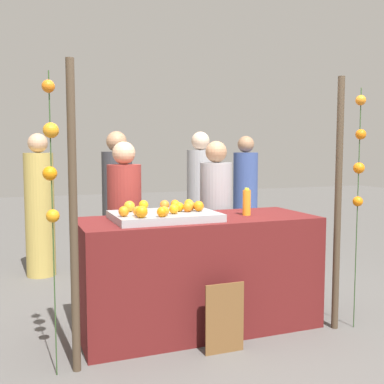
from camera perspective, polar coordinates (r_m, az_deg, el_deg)
The scene contains 31 objects.
ground_plane at distance 4.13m, azimuth 0.78°, elevation -16.08°, with size 24.00×24.00×0.00m, color #565451.
stall_counter at distance 3.98m, azimuth 0.78°, elevation -9.80°, with size 1.97×0.79×0.94m, color #5B1919.
orange_tray at distance 3.77m, azimuth -3.38°, elevation -2.94°, with size 0.83×0.59×0.06m, color #9EA0A5.
orange_0 at distance 4.02m, azimuth -0.39°, elevation -1.43°, with size 0.08×0.08×0.08m, color orange.
orange_1 at distance 3.50m, azimuth -3.70°, elevation -2.44°, with size 0.08×0.08×0.08m, color orange.
orange_2 at distance 3.67m, azimuth -2.22°, elevation -2.09°, with size 0.08×0.08×0.08m, color orange.
orange_3 at distance 3.82m, azimuth 0.81°, elevation -1.73°, with size 0.09×0.09×0.09m, color orange.
orange_4 at distance 4.00m, azimuth -2.08°, elevation -1.48°, with size 0.08×0.08×0.08m, color orange.
orange_5 at distance 3.78m, azimuth -0.53°, elevation -1.85°, with size 0.08×0.08×0.08m, color orange.
orange_6 at distance 3.93m, azimuth -3.35°, elevation -1.57°, with size 0.08×0.08×0.08m, color orange.
orange_7 at distance 3.55m, azimuth -8.31°, elevation -2.36°, with size 0.08×0.08×0.08m, color orange.
orange_8 at distance 3.94m, azimuth -5.92°, elevation -1.58°, with size 0.08×0.08×0.08m, color orange.
orange_9 at distance 3.47m, azimuth -6.16°, elevation -2.42°, with size 0.09×0.09×0.09m, color orange.
orange_10 at distance 3.80m, azimuth -1.58°, elevation -1.83°, with size 0.08×0.08×0.08m, color orange.
orange_11 at distance 3.81m, azimuth -7.63°, elevation -1.74°, with size 0.09×0.09×0.09m, color orange.
orange_12 at distance 3.87m, azimuth -1.99°, elevation -1.67°, with size 0.08×0.08×0.08m, color orange.
orange_13 at distance 3.57m, azimuth -3.37°, elevation -2.33°, with size 0.07×0.07×0.07m, color orange.
orange_14 at distance 3.86m, azimuth -0.21°, elevation -1.69°, with size 0.08×0.08×0.08m, color orange.
orange_15 at distance 3.57m, azimuth -6.59°, elevation -2.32°, with size 0.08×0.08×0.08m, color orange.
juice_bottle at distance 4.03m, azimuth 6.67°, elevation -1.25°, with size 0.07×0.07×0.24m.
chalkboard_sign at distance 3.58m, azimuth 3.94°, elevation -15.15°, with size 0.31×0.03×0.54m.
vendor_left at distance 4.43m, azimuth -8.18°, elevation -4.82°, with size 0.32×0.32×1.57m.
vendor_right at distance 4.69m, azimuth 2.92°, elevation -4.17°, with size 0.32×0.32×1.58m.
crowd_person_0 at distance 5.99m, azimuth 1.02°, elevation -1.46°, with size 0.35×0.35×1.72m.
crowd_person_1 at distance 5.80m, azimuth -18.05°, elevation -2.11°, with size 0.34×0.34×1.69m.
crowd_person_2 at distance 6.53m, azimuth 6.50°, elevation -1.10°, with size 0.34×0.34×1.68m.
crowd_person_3 at distance 5.41m, azimuth -9.05°, elevation -2.35°, with size 0.34×0.34×1.70m.
canopy_post_left at distance 3.19m, azimuth -14.24°, elevation -3.18°, with size 0.06×0.06×2.09m, color #473828.
canopy_post_right at distance 4.04m, azimuth 17.34°, elevation -1.53°, with size 0.06×0.06×2.09m, color #473828.
garland_strand_left at distance 3.13m, azimuth -16.83°, elevation 4.31°, with size 0.11×0.11×2.00m.
garland_strand_right at distance 4.08m, azimuth 19.71°, elevation 4.29°, with size 0.10×0.10×2.00m.
Camera 1 is at (-1.43, -3.57, 1.50)m, focal length 43.81 mm.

